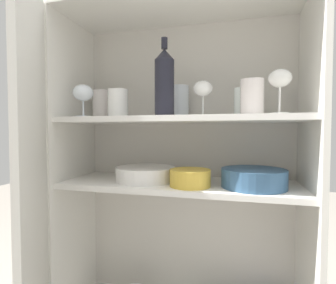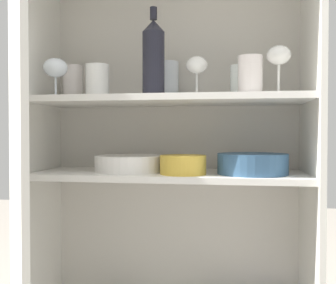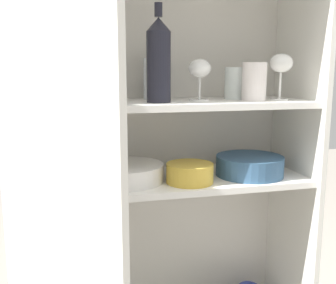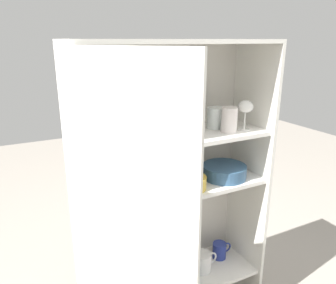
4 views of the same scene
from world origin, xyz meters
TOP-DOWN VIEW (x-y plane):
  - cupboard_back_panel at (0.00, 0.30)m, footprint 0.91×0.02m
  - cupboard_side_left at (-0.45, 0.15)m, footprint 0.02×0.33m
  - cupboard_side_right at (0.45, 0.15)m, footprint 0.02×0.33m
  - cupboard_top_panel at (0.00, 0.15)m, footprint 0.91×0.33m
  - shelf_board_middle at (0.00, 0.15)m, footprint 0.88×0.30m
  - shelf_board_upper at (0.00, 0.15)m, footprint 0.88×0.30m
  - cupboard_door at (-0.33, -0.21)m, footprint 0.26×0.39m
  - tumbler_glass_0 at (-0.02, 0.24)m, footprint 0.08×0.08m
  - tumbler_glass_1 at (-0.35, 0.20)m, footprint 0.07×0.07m
  - tumbler_glass_2 at (-0.23, 0.11)m, footprint 0.08×0.08m
  - tumbler_glass_3 at (0.24, 0.18)m, footprint 0.08×0.08m
  - tumbler_glass_4 at (0.26, 0.09)m, footprint 0.08×0.08m
  - wine_glass_0 at (-0.36, 0.08)m, footprint 0.08×0.08m
  - wine_glass_1 at (0.09, 0.12)m, footprint 0.07×0.07m
  - wine_glass_2 at (0.34, 0.08)m, footprint 0.07×0.07m
  - wine_bottle at (-0.04, 0.09)m, footprint 0.07×0.07m
  - plate_stack_white at (-0.13, 0.14)m, footprint 0.23×0.23m
  - mixing_bowl_large at (0.27, 0.12)m, footprint 0.22×0.22m
  - serving_bowl_small at (0.05, 0.09)m, footprint 0.14×0.14m

SIDE VIEW (x-z plane):
  - cupboard_back_panel at x=0.00m, z-range 0.00..1.45m
  - cupboard_side_left at x=-0.45m, z-range 0.00..1.45m
  - cupboard_side_right at x=0.45m, z-range 0.00..1.45m
  - cupboard_door at x=-0.33m, z-range 0.00..1.45m
  - shelf_board_middle at x=0.00m, z-range 0.79..0.81m
  - plate_stack_white at x=-0.13m, z-range 0.81..0.86m
  - serving_bowl_small at x=0.05m, z-range 0.81..0.87m
  - mixing_bowl_large at x=0.27m, z-range 0.81..0.88m
  - shelf_board_upper at x=0.00m, z-range 1.04..1.06m
  - tumbler_glass_3 at x=0.24m, z-range 1.06..1.16m
  - tumbler_glass_2 at x=-0.23m, z-range 1.06..1.16m
  - tumbler_glass_4 at x=0.26m, z-range 1.06..1.17m
  - tumbler_glass_1 at x=-0.35m, z-range 1.06..1.18m
  - tumbler_glass_0 at x=-0.02m, z-range 1.06..1.19m
  - wine_glass_0 at x=-0.36m, z-range 1.08..1.21m
  - wine_glass_1 at x=0.09m, z-range 1.08..1.21m
  - wine_glass_2 at x=0.34m, z-range 1.09..1.23m
  - wine_bottle at x=-0.04m, z-range 1.04..1.32m
  - cupboard_top_panel at x=0.00m, z-range 1.45..1.47m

